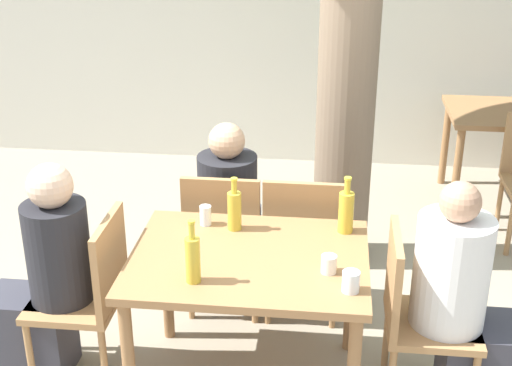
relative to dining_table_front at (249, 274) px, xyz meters
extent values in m
cube|color=silver|center=(0.00, 3.25, 0.73)|extent=(10.00, 0.08, 2.80)
cylinder|color=#7A6651|center=(0.45, 1.43, 0.71)|extent=(0.37, 0.37, 2.76)
cube|color=#996B42|center=(0.00, 0.00, 0.08)|extent=(1.14, 0.88, 0.04)
cylinder|color=#996B42|center=(-0.51, 0.38, -0.30)|extent=(0.06, 0.06, 0.73)
cylinder|color=#996B42|center=(0.51, 0.38, -0.30)|extent=(0.06, 0.06, 0.73)
cylinder|color=#996B42|center=(1.32, 2.14, -0.30)|extent=(0.06, 0.06, 0.73)
cylinder|color=#996B42|center=(1.32, 2.81, -0.30)|extent=(0.06, 0.06, 0.73)
cube|color=#A87A4C|center=(-0.89, 0.00, -0.22)|extent=(0.44, 0.44, 0.04)
cube|color=#A87A4C|center=(-0.69, 0.00, 0.02)|extent=(0.04, 0.44, 0.45)
cylinder|color=#A87A4C|center=(-1.08, 0.19, -0.45)|extent=(0.04, 0.04, 0.43)
cylinder|color=#A87A4C|center=(-1.08, -0.19, -0.45)|extent=(0.04, 0.04, 0.43)
cylinder|color=#A87A4C|center=(-0.70, 0.19, -0.45)|extent=(0.04, 0.04, 0.43)
cylinder|color=#A87A4C|center=(-0.70, -0.19, -0.45)|extent=(0.04, 0.04, 0.43)
cube|color=#A87A4C|center=(0.89, 0.00, -0.22)|extent=(0.44, 0.44, 0.04)
cube|color=#A87A4C|center=(0.69, 0.00, 0.02)|extent=(0.04, 0.44, 0.45)
cylinder|color=#A87A4C|center=(1.08, 0.19, -0.45)|extent=(0.04, 0.04, 0.43)
cylinder|color=#A87A4C|center=(0.70, 0.19, -0.45)|extent=(0.04, 0.04, 0.43)
cube|color=#A87A4C|center=(-0.23, 0.76, -0.22)|extent=(0.44, 0.44, 0.04)
cube|color=#A87A4C|center=(-0.23, 0.56, 0.02)|extent=(0.44, 0.04, 0.45)
cylinder|color=#A87A4C|center=(-0.04, 0.95, -0.45)|extent=(0.04, 0.04, 0.43)
cylinder|color=#A87A4C|center=(-0.42, 0.95, -0.45)|extent=(0.04, 0.04, 0.43)
cylinder|color=#A87A4C|center=(-0.04, 0.57, -0.45)|extent=(0.04, 0.04, 0.43)
cylinder|color=#A87A4C|center=(-0.42, 0.57, -0.45)|extent=(0.04, 0.04, 0.43)
cube|color=#A87A4C|center=(0.23, 0.76, -0.22)|extent=(0.44, 0.44, 0.04)
cube|color=#A87A4C|center=(0.23, 0.56, 0.02)|extent=(0.44, 0.04, 0.45)
cylinder|color=#A87A4C|center=(0.42, 0.95, -0.45)|extent=(0.04, 0.04, 0.43)
cylinder|color=#A87A4C|center=(0.04, 0.95, -0.45)|extent=(0.04, 0.04, 0.43)
cylinder|color=#A87A4C|center=(0.42, 0.57, -0.45)|extent=(0.04, 0.04, 0.43)
cylinder|color=#A87A4C|center=(0.04, 0.57, -0.45)|extent=(0.04, 0.04, 0.43)
cylinder|color=#A87A4C|center=(1.61, 1.57, -0.45)|extent=(0.04, 0.04, 0.43)
cylinder|color=#A87A4C|center=(1.61, 1.95, -0.45)|extent=(0.04, 0.04, 0.43)
cube|color=#383842|center=(-1.15, 0.00, -0.43)|extent=(0.40, 0.29, 0.47)
cylinder|color=#232328|center=(-0.95, 0.00, 0.06)|extent=(0.32, 0.32, 0.52)
sphere|color=beige|center=(-0.95, 0.00, 0.42)|extent=(0.22, 0.22, 0.22)
cube|color=#383842|center=(1.15, 0.00, -0.43)|extent=(0.40, 0.32, 0.47)
cylinder|color=white|center=(0.95, 0.00, 0.07)|extent=(0.35, 0.35, 0.55)
sphere|color=tan|center=(0.95, 0.00, 0.43)|extent=(0.19, 0.19, 0.19)
cube|color=#383842|center=(-0.23, 1.02, -0.43)|extent=(0.32, 0.40, 0.47)
cylinder|color=#232328|center=(-0.23, 0.82, 0.04)|extent=(0.35, 0.35, 0.48)
sphere|color=tan|center=(-0.23, 0.82, 0.38)|extent=(0.21, 0.21, 0.21)
cylinder|color=gold|center=(-0.22, -0.26, 0.21)|extent=(0.07, 0.07, 0.22)
cylinder|color=gold|center=(-0.22, -0.26, 0.35)|extent=(0.03, 0.03, 0.08)
cylinder|color=gold|center=(-0.22, -0.26, 0.40)|extent=(0.03, 0.03, 0.01)
cylinder|color=gold|center=(0.46, 0.31, 0.21)|extent=(0.08, 0.08, 0.21)
cylinder|color=gold|center=(0.46, 0.31, 0.35)|extent=(0.03, 0.03, 0.07)
cylinder|color=gold|center=(0.46, 0.31, 0.39)|extent=(0.04, 0.04, 0.01)
cylinder|color=gold|center=(-0.11, 0.27, 0.20)|extent=(0.07, 0.07, 0.20)
cylinder|color=gold|center=(-0.11, 0.27, 0.34)|extent=(0.03, 0.03, 0.07)
cylinder|color=gold|center=(-0.11, 0.27, 0.38)|extent=(0.03, 0.03, 0.01)
cylinder|color=white|center=(0.48, -0.26, 0.15)|extent=(0.08, 0.08, 0.10)
cylinder|color=white|center=(-0.26, 0.31, 0.15)|extent=(0.06, 0.06, 0.10)
cylinder|color=silver|center=(0.38, -0.11, 0.14)|extent=(0.07, 0.07, 0.08)
camera|label=1|loc=(0.37, -2.95, 1.77)|focal=50.00mm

